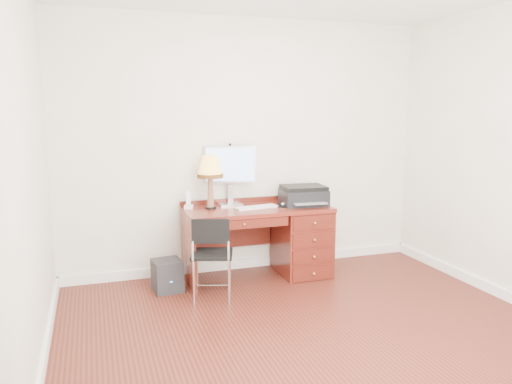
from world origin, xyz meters
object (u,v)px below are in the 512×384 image
object	(u,v)px
desk	(286,236)
printer	(303,195)
leg_lamp	(210,170)
equipment_box	(167,275)
phone	(189,204)
chair	(214,249)
monitor	(229,168)

from	to	relation	value
desk	printer	world-z (taller)	printer
leg_lamp	equipment_box	bearing A→B (deg)	-158.41
printer	phone	distance (m)	1.21
equipment_box	phone	bearing A→B (deg)	36.28
chair	phone	bearing A→B (deg)	116.85
equipment_box	monitor	bearing A→B (deg)	17.73
chair	equipment_box	world-z (taller)	chair
phone	printer	bearing A→B (deg)	9.42
phone	desk	bearing A→B (deg)	9.17
leg_lamp	phone	bearing A→B (deg)	162.85
printer	leg_lamp	bearing A→B (deg)	178.00
chair	desk	bearing A→B (deg)	44.59
printer	phone	world-z (taller)	printer
monitor	phone	world-z (taller)	monitor
printer	monitor	bearing A→B (deg)	165.62
printer	chair	size ratio (longest dim) A/B	0.61
desk	equipment_box	size ratio (longest dim) A/B	4.86
printer	chair	world-z (taller)	printer
monitor	desk	bearing A→B (deg)	-3.21
chair	monitor	bearing A→B (deg)	80.70
desk	monitor	size ratio (longest dim) A/B	2.40
desk	chair	bearing A→B (deg)	-152.44
desk	equipment_box	bearing A→B (deg)	-175.15
leg_lamp	monitor	bearing A→B (deg)	30.94
leg_lamp	equipment_box	xyz separation A→B (m)	(-0.49, -0.19, -0.99)
printer	equipment_box	world-z (taller)	printer
desk	chair	xyz separation A→B (m)	(-0.90, -0.47, 0.07)
desk	monitor	xyz separation A→B (m)	(-0.56, 0.23, 0.73)
leg_lamp	chair	bearing A→B (deg)	-100.86
monitor	printer	distance (m)	0.84
desk	leg_lamp	world-z (taller)	leg_lamp
desk	printer	xyz separation A→B (m)	(0.19, -0.02, 0.44)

